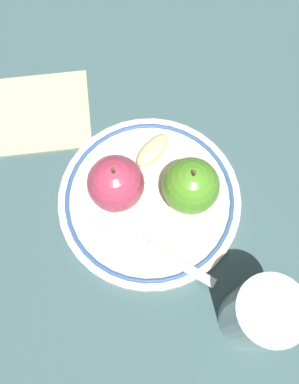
{
  "coord_description": "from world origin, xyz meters",
  "views": [
    {
      "loc": [
        -0.18,
        -0.04,
        0.54
      ],
      "look_at": [
        0.01,
        0.01,
        0.03
      ],
      "focal_mm": 40.0,
      "sensor_mm": 36.0,
      "label": 1
    }
  ],
  "objects_px": {
    "napkin_folded": "(40,112)",
    "apple_red_whole": "(115,186)",
    "plate": "(150,199)",
    "fork": "(157,251)",
    "apple_second_whole": "(191,186)",
    "apple_slice_front": "(153,150)",
    "drinking_glass": "(259,315)"
  },
  "relations": [
    {
      "from": "apple_slice_front",
      "to": "drinking_glass",
      "type": "xyz_separation_m",
      "value": [
        -0.18,
        -0.17,
        0.03
      ]
    },
    {
      "from": "plate",
      "to": "fork",
      "type": "bearing_deg",
      "value": -157.8
    },
    {
      "from": "fork",
      "to": "apple_second_whole",
      "type": "bearing_deg",
      "value": -88.67
    },
    {
      "from": "apple_red_whole",
      "to": "drinking_glass",
      "type": "xyz_separation_m",
      "value": [
        -0.11,
        -0.2,
        0.01
      ]
    },
    {
      "from": "plate",
      "to": "apple_second_whole",
      "type": "height_order",
      "value": "apple_second_whole"
    },
    {
      "from": "apple_red_whole",
      "to": "napkin_folded",
      "type": "height_order",
      "value": "apple_red_whole"
    },
    {
      "from": "apple_slice_front",
      "to": "fork",
      "type": "distance_m",
      "value": 0.14
    },
    {
      "from": "plate",
      "to": "apple_slice_front",
      "type": "bearing_deg",
      "value": 10.82
    },
    {
      "from": "apple_second_whole",
      "to": "fork",
      "type": "height_order",
      "value": "apple_second_whole"
    },
    {
      "from": "apple_red_whole",
      "to": "apple_slice_front",
      "type": "distance_m",
      "value": 0.08
    },
    {
      "from": "drinking_glass",
      "to": "napkin_folded",
      "type": "relative_size",
      "value": 0.81
    },
    {
      "from": "apple_slice_front",
      "to": "plate",
      "type": "bearing_deg",
      "value": -144.11
    },
    {
      "from": "napkin_folded",
      "to": "apple_red_whole",
      "type": "bearing_deg",
      "value": -124.57
    },
    {
      "from": "apple_slice_front",
      "to": "fork",
      "type": "height_order",
      "value": "apple_slice_front"
    },
    {
      "from": "fork",
      "to": "drinking_glass",
      "type": "height_order",
      "value": "drinking_glass"
    },
    {
      "from": "napkin_folded",
      "to": "plate",
      "type": "bearing_deg",
      "value": -116.18
    },
    {
      "from": "apple_slice_front",
      "to": "drinking_glass",
      "type": "relative_size",
      "value": 0.52
    },
    {
      "from": "apple_second_whole",
      "to": "napkin_folded",
      "type": "distance_m",
      "value": 0.25
    },
    {
      "from": "apple_second_whole",
      "to": "apple_slice_front",
      "type": "bearing_deg",
      "value": 51.3
    },
    {
      "from": "fork",
      "to": "napkin_folded",
      "type": "bearing_deg",
      "value": -20.3
    },
    {
      "from": "plate",
      "to": "apple_slice_front",
      "type": "xyz_separation_m",
      "value": [
        0.06,
        0.01,
        0.02
      ]
    },
    {
      "from": "fork",
      "to": "napkin_folded",
      "type": "relative_size",
      "value": 1.2
    },
    {
      "from": "fork",
      "to": "apple_slice_front",
      "type": "bearing_deg",
      "value": -56.97
    },
    {
      "from": "apple_second_whole",
      "to": "fork",
      "type": "relative_size",
      "value": 0.47
    },
    {
      "from": "apple_second_whole",
      "to": "apple_slice_front",
      "type": "xyz_separation_m",
      "value": [
        0.05,
        0.06,
        -0.03
      ]
    },
    {
      "from": "plate",
      "to": "napkin_folded",
      "type": "relative_size",
      "value": 1.7
    },
    {
      "from": "drinking_glass",
      "to": "napkin_folded",
      "type": "distance_m",
      "value": 0.41
    },
    {
      "from": "apple_slice_front",
      "to": "drinking_glass",
      "type": "height_order",
      "value": "drinking_glass"
    },
    {
      "from": "apple_slice_front",
      "to": "napkin_folded",
      "type": "xyz_separation_m",
      "value": [
        0.03,
        0.18,
        -0.02
      ]
    },
    {
      "from": "plate",
      "to": "drinking_glass",
      "type": "bearing_deg",
      "value": -127.34
    },
    {
      "from": "apple_second_whole",
      "to": "apple_slice_front",
      "type": "height_order",
      "value": "apple_second_whole"
    },
    {
      "from": "apple_red_whole",
      "to": "drinking_glass",
      "type": "distance_m",
      "value": 0.23
    }
  ]
}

